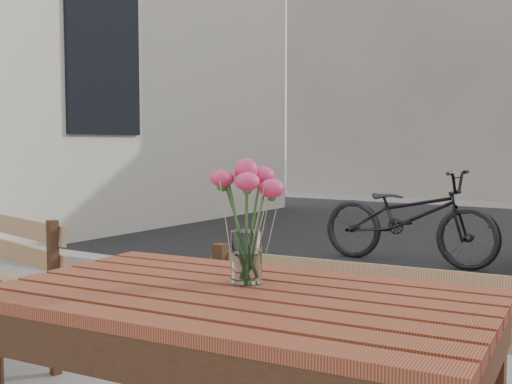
% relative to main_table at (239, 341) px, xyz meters
% --- Properties ---
extents(main_table, '(1.37, 0.87, 0.81)m').
position_rel_main_table_xyz_m(main_table, '(0.00, 0.00, 0.00)').
color(main_table, '#572217').
rests_on(main_table, ground).
extents(main_bench, '(1.35, 0.52, 0.82)m').
position_rel_main_table_xyz_m(main_bench, '(0.08, 0.63, -0.18)').
color(main_bench, '#8C6648').
rests_on(main_bench, ground).
extents(main_vase, '(0.19, 0.19, 0.35)m').
position_rel_main_table_xyz_m(main_vase, '(-0.04, 0.10, 0.35)').
color(main_vase, white).
rests_on(main_vase, main_table).
extents(bicycle, '(1.80, 0.66, 0.94)m').
position_rel_main_table_xyz_m(bicycle, '(-1.20, 4.73, -0.20)').
color(bicycle, black).
rests_on(bicycle, ground).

